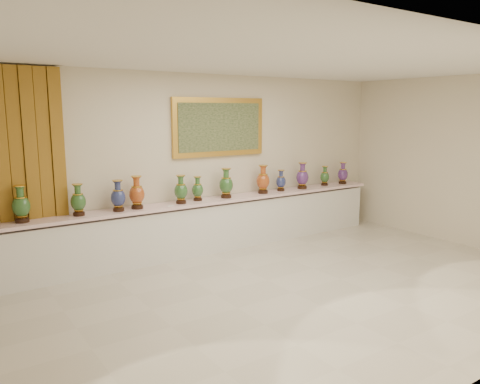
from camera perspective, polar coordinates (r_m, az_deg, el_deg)
The scene contains 16 objects.
ground at distance 6.39m, azimuth 6.47°, elevation -12.08°, with size 8.00×8.00×0.00m, color beige.
room at distance 7.10m, azimuth -22.59°, elevation 2.77°, with size 8.00×8.00×8.00m.
counter at distance 8.02m, azimuth -4.12°, elevation -4.20°, with size 7.28×0.48×0.90m.
vase_1 at distance 6.91m, azimuth -25.13°, elevation -1.54°, with size 0.24×0.24×0.50m.
vase_2 at distance 7.06m, azimuth -19.12°, elevation -1.09°, with size 0.26×0.26×0.46m.
vase_3 at distance 7.20m, azimuth -14.64°, elevation -0.63°, with size 0.22×0.22×0.47m.
vase_4 at distance 7.31m, azimuth -12.46°, elevation -0.24°, with size 0.28×0.28×0.51m.
vase_5 at distance 7.61m, azimuth -7.22°, elevation 0.14°, with size 0.23×0.23×0.46m.
vase_6 at distance 7.83m, azimuth -5.19°, elevation 0.27°, with size 0.23×0.23×0.41m.
vase_7 at distance 8.05m, azimuth -1.70°, elevation 0.90°, with size 0.25×0.25×0.51m.
vase_8 at distance 8.50m, azimuth 2.82°, elevation 1.39°, with size 0.28×0.28×0.52m.
vase_9 at distance 8.80m, azimuth 5.01°, elevation 1.28°, with size 0.23×0.23×0.40m.
vase_10 at distance 9.08m, azimuth 7.61°, elevation 1.82°, with size 0.28×0.28×0.51m.
vase_11 at distance 9.57m, azimuth 10.29°, elevation 1.84°, with size 0.20×0.20×0.39m.
vase_12 at distance 9.85m, azimuth 12.42°, elevation 2.14°, with size 0.23×0.23×0.45m.
label_card at distance 7.47m, azimuth -8.48°, elevation -1.68°, with size 0.10×0.06×0.00m, color white.
Camera 1 is at (-3.90, -4.47, 2.37)m, focal length 35.00 mm.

